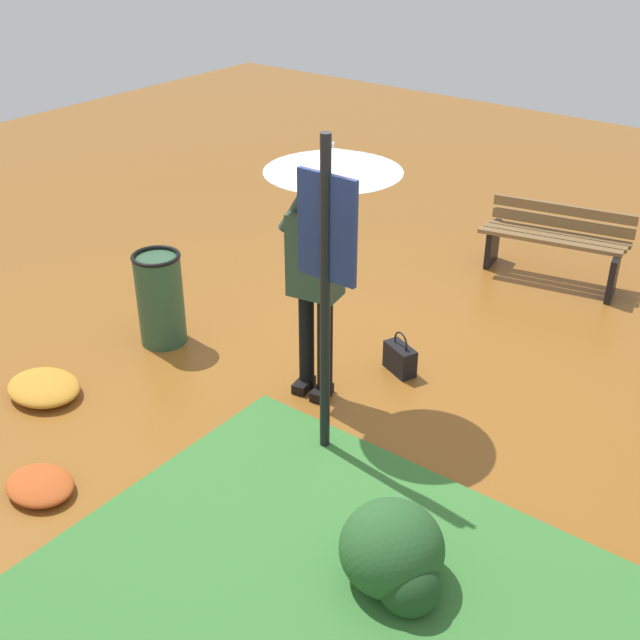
# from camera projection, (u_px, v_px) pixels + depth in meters

# --- Properties ---
(ground_plane) EXTENTS (18.00, 18.00, 0.00)m
(ground_plane) POSITION_uv_depth(u_px,v_px,m) (330.00, 381.00, 6.58)
(ground_plane) COLOR brown
(person_with_umbrella) EXTENTS (0.96, 0.96, 2.04)m
(person_with_umbrella) POSITION_uv_depth(u_px,v_px,m) (325.00, 209.00, 5.68)
(person_with_umbrella) COLOR black
(person_with_umbrella) RESTS_ON ground_plane
(info_sign_post) EXTENTS (0.44, 0.07, 2.30)m
(info_sign_post) POSITION_uv_depth(u_px,v_px,m) (326.00, 266.00, 5.11)
(info_sign_post) COLOR black
(info_sign_post) RESTS_ON ground_plane
(handbag) EXTENTS (0.33, 0.25, 0.37)m
(handbag) POSITION_uv_depth(u_px,v_px,m) (400.00, 358.00, 6.65)
(handbag) COLOR black
(handbag) RESTS_ON ground_plane
(park_bench) EXTENTS (1.41, 0.64, 0.75)m
(park_bench) POSITION_uv_depth(u_px,v_px,m) (554.00, 241.00, 8.06)
(park_bench) COLOR black
(park_bench) RESTS_ON ground_plane
(trash_bin) EXTENTS (0.42, 0.42, 0.83)m
(trash_bin) POSITION_uv_depth(u_px,v_px,m) (160.00, 298.00, 6.95)
(trash_bin) COLOR #2D5138
(trash_bin) RESTS_ON ground_plane
(shrub_cluster) EXTENTS (0.66, 0.60, 0.54)m
(shrub_cluster) POSITION_uv_depth(u_px,v_px,m) (395.00, 555.00, 4.56)
(shrub_cluster) COLOR #285628
(shrub_cluster) RESTS_ON ground_plane
(leaf_pile_near_person) EXTENTS (0.50, 0.40, 0.11)m
(leaf_pile_near_person) POSITION_uv_depth(u_px,v_px,m) (40.00, 485.00, 5.38)
(leaf_pile_near_person) COLOR #B74C1E
(leaf_pile_near_person) RESTS_ON ground_plane
(leaf_pile_by_bench) EXTENTS (0.63, 0.51, 0.14)m
(leaf_pile_by_bench) POSITION_uv_depth(u_px,v_px,m) (44.00, 387.00, 6.38)
(leaf_pile_by_bench) COLOR #C68428
(leaf_pile_by_bench) RESTS_ON ground_plane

